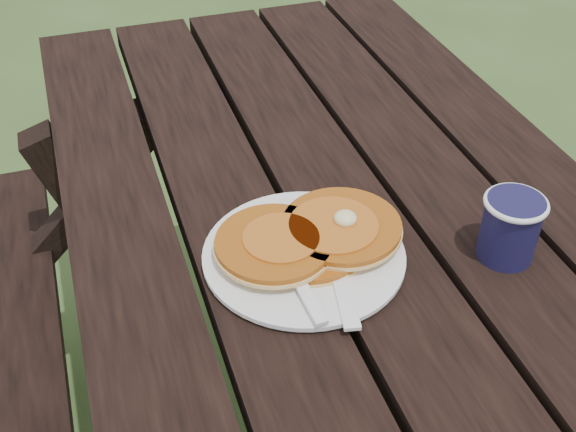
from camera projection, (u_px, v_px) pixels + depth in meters
name	position (u px, v px, depth m)	size (l,w,h in m)	color
plate	(304.00, 256.00, 0.92)	(0.25, 0.25, 0.01)	white
pancake_stack	(311.00, 236.00, 0.92)	(0.24, 0.16, 0.04)	#B55C14
knife	(339.00, 275.00, 0.88)	(0.02, 0.18, 0.01)	white
fork	(305.00, 292.00, 0.85)	(0.03, 0.16, 0.01)	white
coffee_cup	(511.00, 224.00, 0.89)	(0.08, 0.08, 0.09)	#18153B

